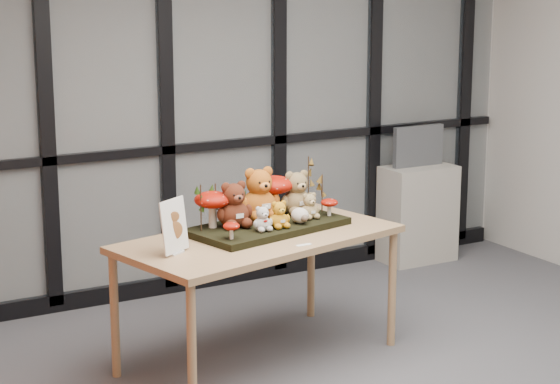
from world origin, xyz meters
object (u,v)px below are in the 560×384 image
bear_small_yellow (279,213)px  mushroom_back_left (212,208)px  bear_beige_small (309,204)px  bear_pooh_yellow (259,191)px  display_table (259,246)px  bear_brown_medium (234,202)px  bear_tan_back (297,190)px  monitor (418,146)px  mushroom_back_right (275,193)px  mushroom_front_left (231,230)px  diorama_tray (268,227)px  cabinet (418,214)px  mushroom_front_right (329,206)px  plush_cream_hedgehog (300,215)px  sign_holder (174,228)px  bear_white_bow (262,217)px

bear_small_yellow → mushroom_back_left: mushroom_back_left is taller
bear_beige_small → bear_pooh_yellow: bearing=140.2°
display_table → bear_brown_medium: 0.30m
bear_brown_medium → bear_tan_back: same height
mushroom_back_left → monitor: (2.32, 1.10, -0.00)m
mushroom_back_right → mushroom_front_left: mushroom_back_right is taller
diorama_tray → cabinet: diorama_tray is taller
bear_pooh_yellow → mushroom_back_left: 0.34m
bear_brown_medium → bear_small_yellow: 0.27m
bear_pooh_yellow → mushroom_front_right: size_ratio=2.99×
diorama_tray → plush_cream_hedgehog: plush_cream_hedgehog is taller
bear_beige_small → mushroom_front_left: bear_beige_small is taller
bear_pooh_yellow → bear_beige_small: bearing=-39.8°
display_table → sign_holder: sign_holder is taller
bear_brown_medium → bear_white_bow: size_ratio=1.83×
display_table → mushroom_back_left: mushroom_back_left is taller
bear_pooh_yellow → mushroom_front_left: bearing=-149.3°
bear_small_yellow → mushroom_front_left: bearing=-178.6°
bear_pooh_yellow → display_table: bearing=-131.3°
cabinet → sign_holder: bearing=-153.2°
mushroom_back_left → sign_holder: (-0.36, -0.27, -0.02)m
bear_small_yellow → bear_brown_medium: bearing=133.4°
bear_white_bow → diorama_tray: bearing=38.9°
plush_cream_hedgehog → diorama_tray: bearing=138.5°
display_table → monitor: size_ratio=3.95×
cabinet → monitor: 0.54m
bear_tan_back → sign_holder: bear_tan_back is taller
bear_pooh_yellow → mushroom_back_left: (-0.33, -0.05, -0.06)m
diorama_tray → bear_beige_small: bear_beige_small is taller
bear_small_yellow → mushroom_back_right: (0.14, 0.30, 0.04)m
mushroom_front_right → monitor: 1.98m
mushroom_back_left → mushroom_front_right: size_ratio=2.03×
diorama_tray → sign_holder: 0.72m
bear_beige_small → monitor: (1.71, 1.19, 0.03)m
cabinet → bear_white_bow: bearing=-148.3°
bear_pooh_yellow → mushroom_back_left: bearing=175.9°
bear_tan_back → cabinet: (1.72, 1.03, -0.58)m
mushroom_back_left → mushroom_front_right: 0.76m
bear_pooh_yellow → mushroom_back_left: size_ratio=1.48×
bear_brown_medium → cabinet: (2.21, 1.13, -0.58)m
mushroom_front_left → mushroom_front_right: 0.79m
bear_beige_small → mushroom_back_left: size_ratio=0.73×
diorama_tray → bear_pooh_yellow: (0.01, 0.12, 0.20)m
mushroom_back_right → bear_pooh_yellow: bearing=-158.8°
bear_beige_small → sign_holder: 0.98m
plush_cream_hedgehog → display_table: bearing=166.2°
bear_brown_medium → sign_holder: (-0.47, -0.22, -0.05)m
plush_cream_hedgehog → mushroom_back_right: (-0.02, 0.27, 0.08)m
bear_brown_medium → cabinet: bearing=14.5°
sign_holder → cabinet: size_ratio=0.40×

